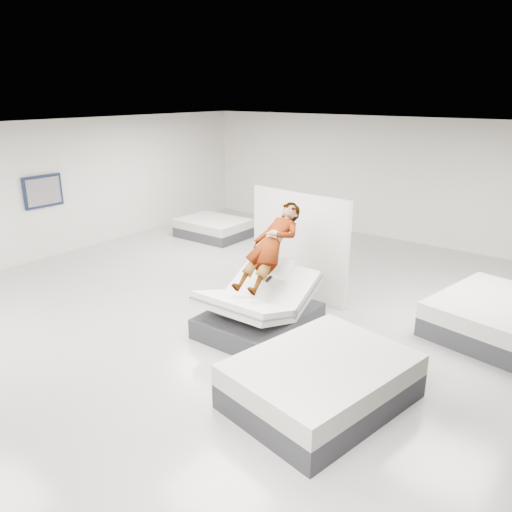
{
  "coord_description": "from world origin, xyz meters",
  "views": [
    {
      "loc": [
        4.94,
        -5.56,
        3.82
      ],
      "look_at": [
        -0.22,
        1.16,
        1.0
      ],
      "focal_mm": 35.0,
      "sensor_mm": 36.0,
      "label": 1
    }
  ],
  "objects_px": {
    "remote": "(269,279)",
    "wall_poster": "(43,191)",
    "person": "(271,257)",
    "flat_bed_right_near": "(321,381)",
    "flat_bed_right_far": "(494,316)",
    "flat_bed_left_far": "(213,228)",
    "divider_panel": "(298,245)",
    "hero_bed": "(259,310)"
  },
  "relations": [
    {
      "from": "divider_panel",
      "to": "hero_bed",
      "type": "bearing_deg",
      "value": -73.18
    },
    {
      "from": "remote",
      "to": "wall_poster",
      "type": "bearing_deg",
      "value": 179.16
    },
    {
      "from": "flat_bed_right_far",
      "to": "flat_bed_left_far",
      "type": "height_order",
      "value": "flat_bed_right_far"
    },
    {
      "from": "hero_bed",
      "to": "remote",
      "type": "relative_size",
      "value": 13.71
    },
    {
      "from": "wall_poster",
      "to": "flat_bed_right_far",
      "type": "bearing_deg",
      "value": 13.46
    },
    {
      "from": "hero_bed",
      "to": "flat_bed_right_near",
      "type": "relative_size",
      "value": 0.77
    },
    {
      "from": "person",
      "to": "wall_poster",
      "type": "relative_size",
      "value": 1.92
    },
    {
      "from": "divider_panel",
      "to": "person",
      "type": "bearing_deg",
      "value": -70.83
    },
    {
      "from": "hero_bed",
      "to": "flat_bed_left_far",
      "type": "distance_m",
      "value": 5.74
    },
    {
      "from": "person",
      "to": "flat_bed_right_far",
      "type": "distance_m",
      "value": 3.81
    },
    {
      "from": "flat_bed_right_far",
      "to": "wall_poster",
      "type": "bearing_deg",
      "value": -166.54
    },
    {
      "from": "flat_bed_right_far",
      "to": "wall_poster",
      "type": "distance_m",
      "value": 9.79
    },
    {
      "from": "divider_panel",
      "to": "flat_bed_right_far",
      "type": "xyz_separation_m",
      "value": [
        3.45,
        0.61,
        -0.72
      ]
    },
    {
      "from": "hero_bed",
      "to": "person",
      "type": "xyz_separation_m",
      "value": [
        -0.0,
        0.3,
        0.84
      ]
    },
    {
      "from": "hero_bed",
      "to": "remote",
      "type": "bearing_deg",
      "value": -11.54
    },
    {
      "from": "flat_bed_right_far",
      "to": "wall_poster",
      "type": "height_order",
      "value": "wall_poster"
    },
    {
      "from": "flat_bed_right_far",
      "to": "flat_bed_left_far",
      "type": "relative_size",
      "value": 1.33
    },
    {
      "from": "remote",
      "to": "flat_bed_right_far",
      "type": "relative_size",
      "value": 0.06
    },
    {
      "from": "flat_bed_right_far",
      "to": "flat_bed_right_near",
      "type": "height_order",
      "value": "flat_bed_right_near"
    },
    {
      "from": "hero_bed",
      "to": "wall_poster",
      "type": "relative_size",
      "value": 2.02
    },
    {
      "from": "flat_bed_right_far",
      "to": "flat_bed_left_far",
      "type": "distance_m",
      "value": 7.64
    },
    {
      "from": "remote",
      "to": "divider_panel",
      "type": "distance_m",
      "value": 1.8
    },
    {
      "from": "person",
      "to": "flat_bed_right_far",
      "type": "xyz_separation_m",
      "value": [
        3.12,
        1.98,
        -0.91
      ]
    },
    {
      "from": "flat_bed_right_near",
      "to": "divider_panel",
      "type": "bearing_deg",
      "value": 127.83
    },
    {
      "from": "wall_poster",
      "to": "person",
      "type": "bearing_deg",
      "value": 2.56
    },
    {
      "from": "remote",
      "to": "flat_bed_left_far",
      "type": "relative_size",
      "value": 0.08
    },
    {
      "from": "flat_bed_right_near",
      "to": "flat_bed_left_far",
      "type": "relative_size",
      "value": 1.38
    },
    {
      "from": "divider_panel",
      "to": "wall_poster",
      "type": "bearing_deg",
      "value": -158.94
    },
    {
      "from": "remote",
      "to": "flat_bed_right_near",
      "type": "relative_size",
      "value": 0.06
    },
    {
      "from": "flat_bed_right_far",
      "to": "person",
      "type": "bearing_deg",
      "value": -147.69
    },
    {
      "from": "remote",
      "to": "divider_panel",
      "type": "relative_size",
      "value": 0.06
    },
    {
      "from": "flat_bed_right_far",
      "to": "flat_bed_right_near",
      "type": "distance_m",
      "value": 3.66
    },
    {
      "from": "divider_panel",
      "to": "wall_poster",
      "type": "xyz_separation_m",
      "value": [
        -5.98,
        -1.65,
        0.59
      ]
    },
    {
      "from": "remote",
      "to": "wall_poster",
      "type": "relative_size",
      "value": 0.15
    },
    {
      "from": "remote",
      "to": "person",
      "type": "bearing_deg",
      "value": 122.15
    },
    {
      "from": "divider_panel",
      "to": "flat_bed_right_near",
      "type": "bearing_deg",
      "value": -46.48
    },
    {
      "from": "wall_poster",
      "to": "flat_bed_right_near",
      "type": "bearing_deg",
      "value": -8.22
    },
    {
      "from": "person",
      "to": "divider_panel",
      "type": "bearing_deg",
      "value": 103.21
    },
    {
      "from": "person",
      "to": "divider_panel",
      "type": "xyz_separation_m",
      "value": [
        -0.33,
        1.36,
        -0.19
      ]
    },
    {
      "from": "flat_bed_right_near",
      "to": "flat_bed_left_far",
      "type": "xyz_separation_m",
      "value": [
        -6.25,
        4.86,
        -0.06
      ]
    },
    {
      "from": "flat_bed_right_far",
      "to": "divider_panel",
      "type": "bearing_deg",
      "value": -169.92
    },
    {
      "from": "person",
      "to": "flat_bed_right_near",
      "type": "relative_size",
      "value": 0.73
    }
  ]
}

